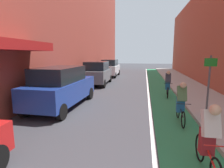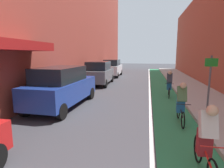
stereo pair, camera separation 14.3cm
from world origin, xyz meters
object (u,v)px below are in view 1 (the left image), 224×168
parked_suv_blue (61,87)px  cyclist_mid (181,101)px  street_sign_post (209,81)px  parked_suv_gray (97,73)px  cyclist_trailing (168,83)px  parked_suv_white (110,68)px  cyclist_lead (209,139)px

parked_suv_blue → cyclist_mid: size_ratio=2.81×
parked_suv_blue → street_sign_post: street_sign_post is taller
cyclist_mid → street_sign_post: size_ratio=0.69×
parked_suv_gray → cyclist_trailing: size_ratio=2.54×
parked_suv_blue → parked_suv_white: (0.00, 12.76, -0.00)m
parked_suv_gray → cyclist_trailing: 6.46m
parked_suv_white → cyclist_trailing: bearing=-60.3°
street_sign_post → cyclist_trailing: bearing=102.8°
parked_suv_gray → cyclist_mid: parked_suv_gray is taller
parked_suv_blue → cyclist_trailing: parked_suv_blue is taller
parked_suv_blue → cyclist_mid: bearing=-12.2°
cyclist_trailing → parked_suv_blue: bearing=-148.8°
parked_suv_blue → parked_suv_white: 12.76m
parked_suv_blue → street_sign_post: bearing=-8.0°
street_sign_post → cyclist_lead: bearing=-106.9°
cyclist_trailing → street_sign_post: (0.95, -4.16, 0.77)m
parked_suv_white → cyclist_mid: size_ratio=2.65×
parked_suv_gray → parked_suv_white: bearing=90.0°
parked_suv_blue → cyclist_trailing: bearing=31.2°
cyclist_lead → cyclist_mid: size_ratio=1.03×
cyclist_trailing → street_sign_post: bearing=-77.2°
cyclist_lead → cyclist_mid: cyclist_lead is taller
parked_suv_gray → cyclist_lead: size_ratio=2.53×
parked_suv_gray → street_sign_post: (6.35, -7.69, 0.56)m
cyclist_lead → street_sign_post: 3.56m
parked_suv_white → cyclist_mid: parked_suv_white is taller
parked_suv_white → street_sign_post: 15.06m
cyclist_mid → cyclist_trailing: bearing=89.4°
cyclist_trailing → cyclist_mid: bearing=-90.6°
cyclist_lead → cyclist_trailing: (0.06, 7.48, -0.00)m
parked_suv_gray → parked_suv_white: size_ratio=0.99×
cyclist_lead → cyclist_mid: (0.01, 3.05, 0.03)m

